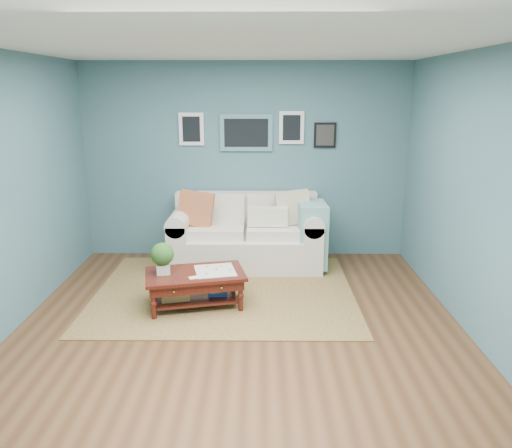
{
  "coord_description": "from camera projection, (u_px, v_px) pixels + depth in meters",
  "views": [
    {
      "loc": [
        0.2,
        -4.44,
        2.33
      ],
      "look_at": [
        0.16,
        1.0,
        0.85
      ],
      "focal_mm": 35.0,
      "sensor_mm": 36.0,
      "label": 1
    }
  ],
  "objects": [
    {
      "name": "room_shell",
      "position": [
        238.0,
        198.0,
        4.59
      ],
      "size": [
        5.0,
        5.02,
        2.7
      ],
      "color": "brown",
      "rests_on": "ground"
    },
    {
      "name": "area_rug",
      "position": [
        225.0,
        291.0,
        5.92
      ],
      "size": [
        3.01,
        2.41,
        0.01
      ],
      "primitive_type": "cube",
      "color": "brown",
      "rests_on": "ground"
    },
    {
      "name": "loveseat",
      "position": [
        252.0,
        234.0,
        6.74
      ],
      "size": [
        2.06,
        0.93,
        1.06
      ],
      "color": "white",
      "rests_on": "ground"
    },
    {
      "name": "coffee_table",
      "position": [
        190.0,
        279.0,
        5.44
      ],
      "size": [
        1.17,
        0.84,
        0.74
      ],
      "rotation": [
        0.0,
        0.0,
        0.22
      ],
      "color": "black",
      "rests_on": "ground"
    }
  ]
}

